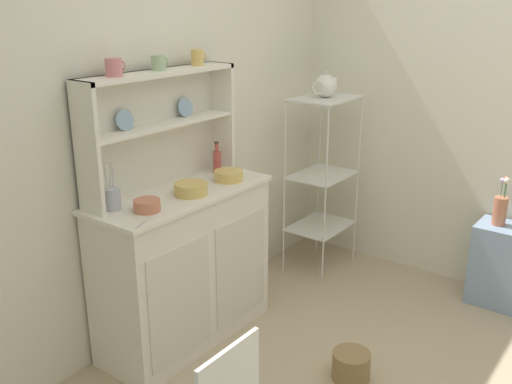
{
  "coord_description": "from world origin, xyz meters",
  "views": [
    {
      "loc": [
        -2.2,
        -0.74,
        1.91
      ],
      "look_at": [
        0.27,
        1.12,
        0.86
      ],
      "focal_mm": 40.24,
      "sensor_mm": 36.0,
      "label": 1
    }
  ],
  "objects_px": {
    "side_shelf_blue": "(512,268)",
    "jam_bottle": "(217,160)",
    "bowl_mixing_large": "(147,205)",
    "porcelain_teapot": "(325,86)",
    "floor_basket": "(351,366)",
    "hutch_shelf_unit": "(157,120)",
    "hutch_cabinet": "(185,265)",
    "cup_rose_0": "(114,67)",
    "utensil_jar": "(113,198)",
    "bakers_rack": "(322,166)",
    "flower_vase": "(500,208)"
  },
  "relations": [
    {
      "from": "utensil_jar",
      "to": "hutch_shelf_unit",
      "type": "bearing_deg",
      "value": 11.9
    },
    {
      "from": "cup_rose_0",
      "to": "side_shelf_blue",
      "type": "bearing_deg",
      "value": -40.28
    },
    {
      "from": "jam_bottle",
      "to": "utensil_jar",
      "type": "height_order",
      "value": "utensil_jar"
    },
    {
      "from": "utensil_jar",
      "to": "porcelain_teapot",
      "type": "height_order",
      "value": "porcelain_teapot"
    },
    {
      "from": "hutch_cabinet",
      "to": "floor_basket",
      "type": "relative_size",
      "value": 5.42
    },
    {
      "from": "jam_bottle",
      "to": "bowl_mixing_large",
      "type": "bearing_deg",
      "value": -167.47
    },
    {
      "from": "bowl_mixing_large",
      "to": "floor_basket",
      "type": "bearing_deg",
      "value": -58.73
    },
    {
      "from": "hutch_cabinet",
      "to": "hutch_shelf_unit",
      "type": "height_order",
      "value": "hutch_shelf_unit"
    },
    {
      "from": "bowl_mixing_large",
      "to": "utensil_jar",
      "type": "height_order",
      "value": "utensil_jar"
    },
    {
      "from": "floor_basket",
      "to": "jam_bottle",
      "type": "bearing_deg",
      "value": 80.6
    },
    {
      "from": "side_shelf_blue",
      "to": "jam_bottle",
      "type": "bearing_deg",
      "value": 126.71
    },
    {
      "from": "jam_bottle",
      "to": "floor_basket",
      "type": "bearing_deg",
      "value": -99.4
    },
    {
      "from": "flower_vase",
      "to": "utensil_jar",
      "type": "bearing_deg",
      "value": 144.41
    },
    {
      "from": "porcelain_teapot",
      "to": "hutch_cabinet",
      "type": "bearing_deg",
      "value": 174.04
    },
    {
      "from": "cup_rose_0",
      "to": "flower_vase",
      "type": "distance_m",
      "value": 2.49
    },
    {
      "from": "floor_basket",
      "to": "cup_rose_0",
      "type": "bearing_deg",
      "value": 115.57
    },
    {
      "from": "hutch_shelf_unit",
      "to": "cup_rose_0",
      "type": "relative_size",
      "value": 10.47
    },
    {
      "from": "hutch_cabinet",
      "to": "porcelain_teapot",
      "type": "bearing_deg",
      "value": -5.96
    },
    {
      "from": "bakers_rack",
      "to": "bowl_mixing_large",
      "type": "height_order",
      "value": "bakers_rack"
    },
    {
      "from": "floor_basket",
      "to": "bowl_mixing_large",
      "type": "bearing_deg",
      "value": 121.27
    },
    {
      "from": "cup_rose_0",
      "to": "porcelain_teapot",
      "type": "distance_m",
      "value": 1.62
    },
    {
      "from": "hutch_shelf_unit",
      "to": "side_shelf_blue",
      "type": "xyz_separation_m",
      "value": [
        1.52,
        -1.58,
        -1.02
      ]
    },
    {
      "from": "bakers_rack",
      "to": "side_shelf_blue",
      "type": "bearing_deg",
      "value": -79.44
    },
    {
      "from": "bowl_mixing_large",
      "to": "jam_bottle",
      "type": "xyz_separation_m",
      "value": [
        0.72,
        0.16,
        0.04
      ]
    },
    {
      "from": "hutch_shelf_unit",
      "to": "bakers_rack",
      "type": "relative_size",
      "value": 0.8
    },
    {
      "from": "hutch_cabinet",
      "to": "floor_basket",
      "type": "xyz_separation_m",
      "value": [
        0.23,
        -0.97,
        -0.39
      ]
    },
    {
      "from": "porcelain_teapot",
      "to": "flower_vase",
      "type": "xyz_separation_m",
      "value": [
        0.24,
        -1.17,
        -0.69
      ]
    },
    {
      "from": "side_shelf_blue",
      "to": "cup_rose_0",
      "type": "xyz_separation_m",
      "value": [
        -1.82,
        1.54,
        1.33
      ]
    },
    {
      "from": "bowl_mixing_large",
      "to": "porcelain_teapot",
      "type": "height_order",
      "value": "porcelain_teapot"
    },
    {
      "from": "side_shelf_blue",
      "to": "jam_bottle",
      "type": "distance_m",
      "value": 2.01
    },
    {
      "from": "utensil_jar",
      "to": "flower_vase",
      "type": "xyz_separation_m",
      "value": [
        1.93,
        -1.38,
        -0.31
      ]
    },
    {
      "from": "side_shelf_blue",
      "to": "jam_bottle",
      "type": "xyz_separation_m",
      "value": [
        -1.12,
        1.51,
        0.71
      ]
    },
    {
      "from": "jam_bottle",
      "to": "porcelain_teapot",
      "type": "bearing_deg",
      "value": -14.03
    },
    {
      "from": "hutch_shelf_unit",
      "to": "bowl_mixing_large",
      "type": "distance_m",
      "value": 0.53
    },
    {
      "from": "jam_bottle",
      "to": "porcelain_teapot",
      "type": "relative_size",
      "value": 0.77
    },
    {
      "from": "side_shelf_blue",
      "to": "flower_vase",
      "type": "xyz_separation_m",
      "value": [
        0.0,
        0.12,
        0.38
      ]
    },
    {
      "from": "bowl_mixing_large",
      "to": "jam_bottle",
      "type": "relative_size",
      "value": 0.7
    },
    {
      "from": "bakers_rack",
      "to": "jam_bottle",
      "type": "distance_m",
      "value": 0.93
    },
    {
      "from": "bakers_rack",
      "to": "floor_basket",
      "type": "bearing_deg",
      "value": -141.73
    },
    {
      "from": "bowl_mixing_large",
      "to": "utensil_jar",
      "type": "bearing_deg",
      "value": 119.07
    },
    {
      "from": "side_shelf_blue",
      "to": "floor_basket",
      "type": "relative_size",
      "value": 2.7
    },
    {
      "from": "bowl_mixing_large",
      "to": "hutch_shelf_unit",
      "type": "bearing_deg",
      "value": 36.74
    },
    {
      "from": "jam_bottle",
      "to": "hutch_cabinet",
      "type": "bearing_deg",
      "value": -167.87
    },
    {
      "from": "hutch_shelf_unit",
      "to": "side_shelf_blue",
      "type": "bearing_deg",
      "value": -46.08
    },
    {
      "from": "jam_bottle",
      "to": "utensil_jar",
      "type": "relative_size",
      "value": 0.75
    },
    {
      "from": "floor_basket",
      "to": "bowl_mixing_large",
      "type": "distance_m",
      "value": 1.36
    },
    {
      "from": "bowl_mixing_large",
      "to": "porcelain_teapot",
      "type": "bearing_deg",
      "value": -2.17
    },
    {
      "from": "hutch_cabinet",
      "to": "hutch_shelf_unit",
      "type": "distance_m",
      "value": 0.84
    },
    {
      "from": "jam_bottle",
      "to": "porcelain_teapot",
      "type": "height_order",
      "value": "porcelain_teapot"
    },
    {
      "from": "bakers_rack",
      "to": "floor_basket",
      "type": "distance_m",
      "value": 1.52
    }
  ]
}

